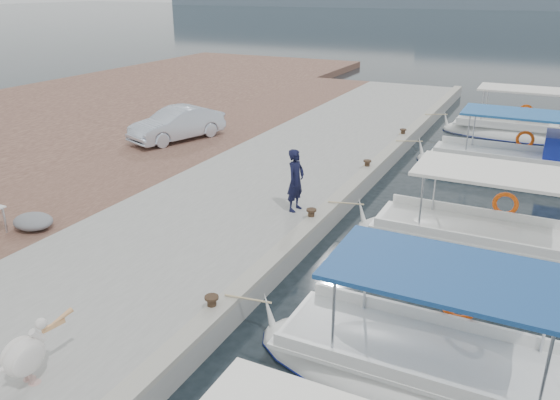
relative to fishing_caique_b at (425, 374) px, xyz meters
The scene contains 13 objects.
ground 4.89m from the fishing_caique_b, 140.81° to the left, with size 400.00×400.00×0.00m, color black.
concrete_quay 10.56m from the fishing_caique_b, 130.00° to the left, with size 6.00×40.00×0.50m, color gray.
quay_curb 9.03m from the fishing_caique_b, 116.35° to the left, with size 0.44×40.00×0.12m, color gray.
cobblestone_strip 14.29m from the fishing_caique_b, 145.55° to the left, with size 4.00×40.00×0.50m, color brown.
fishing_caique_b is the anchor object (origin of this frame).
fishing_caique_c 5.74m from the fishing_caique_b, 86.99° to the left, with size 7.00×2.39×2.83m.
fishing_caique_d 13.24m from the fishing_caique_b, 88.00° to the left, with size 7.11×2.31×2.83m.
fishing_caique_e 18.72m from the fishing_caique_b, 89.79° to the left, with size 6.53×2.27×2.83m.
mooring_bollards 6.20m from the fishing_caique_b, 132.05° to the left, with size 0.28×20.28×0.33m.
pelican 6.69m from the fishing_caique_b, 148.51° to the right, with size 0.57×1.32×1.02m.
fisherman 7.12m from the fishing_caique_b, 133.64° to the left, with size 0.66×0.43×1.80m, color black.
parked_car 15.96m from the fishing_caique_b, 141.49° to the left, with size 1.42×4.07×1.34m, color silver.
tarp_bundle 10.57m from the fishing_caique_b, behind, with size 1.10×0.90×0.40m, color slate.
Camera 1 is at (4.92, -11.21, 6.47)m, focal length 35.00 mm.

